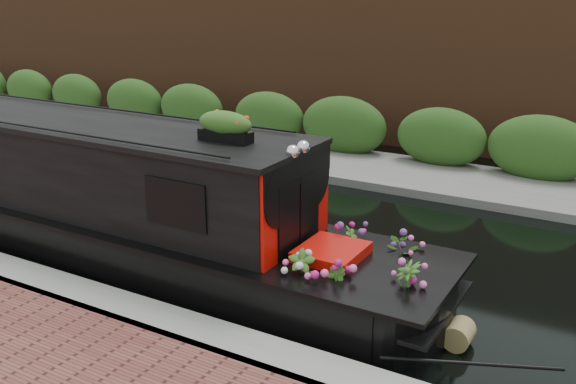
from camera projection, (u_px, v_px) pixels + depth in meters
The scene contains 7 objects.
ground at pixel (216, 224), 10.96m from camera, with size 80.00×80.00×0.00m, color black.
near_bank_coping at pixel (64, 303), 8.24m from camera, with size 40.00×0.60×0.50m, color gray.
far_bank_path at pixel (326, 166), 14.42m from camera, with size 40.00×2.40×0.34m, color slate.
far_hedge at pixel (343, 157), 15.16m from camera, with size 40.00×1.10×2.80m, color #28501A.
far_brick_wall at pixel (377, 139), 16.89m from camera, with size 40.00×1.00×8.00m, color brown.
narrowboat at pixel (81, 199), 9.81m from camera, with size 11.04×1.98×2.60m.
rope_fender at pixel (459, 334), 7.21m from camera, with size 0.31×0.31×0.35m, color olive.
Camera 1 is at (6.19, -8.26, 3.91)m, focal length 40.00 mm.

